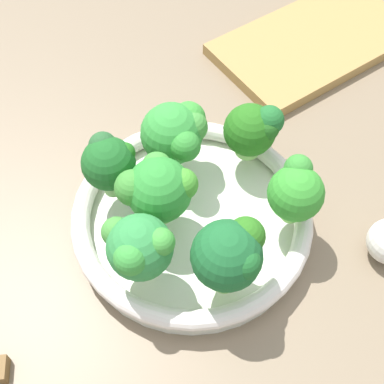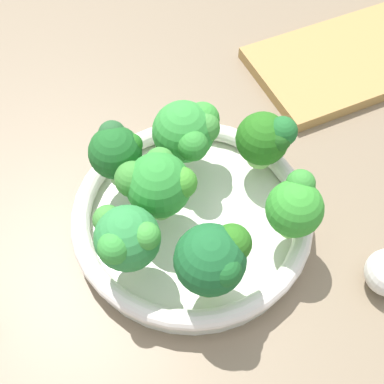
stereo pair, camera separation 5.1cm
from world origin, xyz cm
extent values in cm
cube|color=#7A6851|center=(0.00, 0.00, -1.25)|extent=(130.00, 130.00, 2.50)
cylinder|color=silver|center=(0.90, 2.70, 0.80)|extent=(23.84, 23.84, 1.60)
torus|color=silver|center=(0.90, 2.70, 2.57)|extent=(24.83, 24.83, 1.95)
cylinder|color=#A2D773|center=(6.27, 7.18, 4.42)|extent=(2.04, 2.04, 1.74)
sphere|color=green|center=(6.27, 7.18, 7.40)|extent=(6.48, 6.48, 6.48)
sphere|color=green|center=(8.28, 6.12, 8.07)|extent=(3.59, 3.59, 3.59)
sphere|color=#428F3A|center=(7.40, 5.48, 8.01)|extent=(3.47, 3.47, 3.47)
sphere|color=#318531|center=(4.63, 4.98, 8.28)|extent=(3.15, 3.15, 3.15)
cylinder|color=#99C970|center=(-7.22, 4.26, 4.86)|extent=(2.04, 2.04, 2.62)
sphere|color=#2F853F|center=(-7.22, 4.26, 8.11)|extent=(5.96, 5.96, 5.96)
sphere|color=green|center=(-9.00, 4.12, 9.34)|extent=(2.97, 2.97, 2.97)
sphere|color=green|center=(-6.82, 2.36, 9.68)|extent=(2.50, 2.50, 2.50)
sphere|color=#408936|center=(-6.79, 6.70, 8.49)|extent=(2.74, 2.74, 2.74)
cylinder|color=#7AB260|center=(-0.43, 11.09, 4.89)|extent=(1.95, 1.95, 2.69)
sphere|color=#1C5C22|center=(-0.43, 11.09, 7.97)|extent=(5.36, 5.36, 5.36)
sphere|color=#26582C|center=(0.97, 12.03, 9.15)|extent=(2.81, 2.81, 2.81)
sphere|color=#21661C|center=(1.30, 9.93, 8.68)|extent=(2.15, 2.15, 2.15)
cylinder|color=#8BC164|center=(10.14, 0.32, 4.37)|extent=(2.67, 2.67, 1.65)
sphere|color=#246619|center=(10.14, 0.32, 7.01)|extent=(5.58, 5.58, 5.58)
sphere|color=#1E6329|center=(10.85, -1.69, 8.50)|extent=(3.10, 3.10, 3.10)
sphere|color=#225B1C|center=(10.05, -1.79, 8.12)|extent=(2.50, 2.50, 2.50)
cylinder|color=#87CE5D|center=(3.85, -6.67, 4.66)|extent=(1.83, 1.83, 2.22)
sphere|color=green|center=(3.85, -6.67, 7.54)|extent=(5.44, 5.44, 5.44)
sphere|color=#368631|center=(5.61, -6.16, 9.00)|extent=(2.77, 2.77, 2.77)
sphere|color=green|center=(5.49, -6.32, 8.45)|extent=(2.68, 2.68, 2.68)
cylinder|color=#76BA5A|center=(-0.92, 5.29, 4.70)|extent=(2.43, 2.43, 2.31)
sphere|color=#2E8833|center=(-0.92, 5.29, 7.92)|extent=(6.34, 6.34, 6.34)
sphere|color=#3E8F36|center=(0.79, 6.26, 8.90)|extent=(2.95, 2.95, 2.95)
sphere|color=#41952D|center=(-0.33, 3.33, 8.69)|extent=(3.08, 3.08, 3.08)
sphere|color=#3B8632|center=(-2.00, 7.44, 8.53)|extent=(3.49, 3.49, 3.49)
cylinder|color=#83BE59|center=(-5.25, -3.03, 4.94)|extent=(2.73, 2.73, 2.78)
sphere|color=#1A5C2B|center=(-5.25, -3.03, 8.38)|extent=(6.32, 6.32, 6.32)
sphere|color=#1C5F27|center=(-5.82, -4.69, 9.27)|extent=(3.00, 3.00, 3.00)
sphere|color=#296A1B|center=(-3.32, -4.02, 9.27)|extent=(3.44, 3.44, 3.44)
cube|color=#A57E45|center=(33.90, -1.79, 0.80)|extent=(30.59, 27.16, 1.60)
camera|label=1|loc=(-26.06, -8.41, 48.86)|focal=49.81mm
camera|label=2|loc=(-23.70, -12.96, 48.86)|focal=49.81mm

